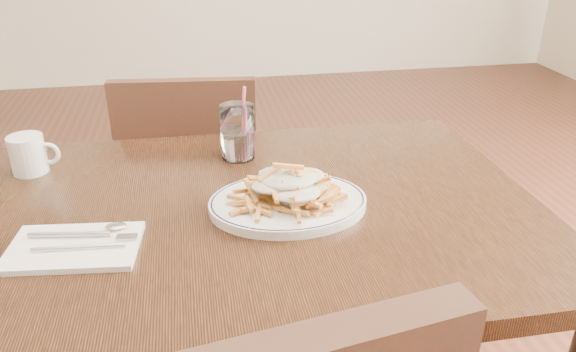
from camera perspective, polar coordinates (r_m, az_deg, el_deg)
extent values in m
cube|color=black|center=(1.12, -5.00, -4.06)|extent=(1.20, 0.80, 0.04)
cylinder|color=black|center=(1.69, -25.04, -10.54)|extent=(0.05, 0.05, 0.71)
cylinder|color=black|center=(1.74, 12.75, -7.33)|extent=(0.05, 0.05, 0.71)
cube|color=black|center=(1.90, -9.20, -2.11)|extent=(0.44, 0.44, 0.04)
cube|color=black|center=(1.63, -10.21, 2.25)|extent=(0.40, 0.08, 0.44)
cylinder|color=black|center=(2.14, -3.93, -4.84)|extent=(0.03, 0.03, 0.39)
cylinder|color=black|center=(2.17, -13.00, -5.09)|extent=(0.03, 0.03, 0.39)
cylinder|color=black|center=(1.86, -3.76, -10.24)|extent=(0.03, 0.03, 0.39)
cylinder|color=black|center=(1.89, -14.33, -10.42)|extent=(0.03, 0.03, 0.39)
torus|color=black|center=(1.10, 0.00, -2.55)|extent=(0.31, 0.31, 0.01)
ellipsoid|color=beige|center=(1.08, 0.00, -0.10)|extent=(0.18, 0.15, 0.03)
cube|color=white|center=(1.05, -20.90, -6.79)|extent=(0.23, 0.17, 0.01)
cylinder|color=white|center=(1.31, -5.16, 4.48)|extent=(0.08, 0.08, 0.13)
cylinder|color=white|center=(1.32, -5.11, 3.27)|extent=(0.07, 0.07, 0.06)
cylinder|color=#FF618C|center=(1.31, -4.68, 5.70)|extent=(0.02, 0.04, 0.17)
cylinder|color=white|center=(1.36, -24.92, 2.00)|extent=(0.08, 0.08, 0.09)
torus|color=white|center=(1.35, -23.19, 2.11)|extent=(0.05, 0.01, 0.05)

